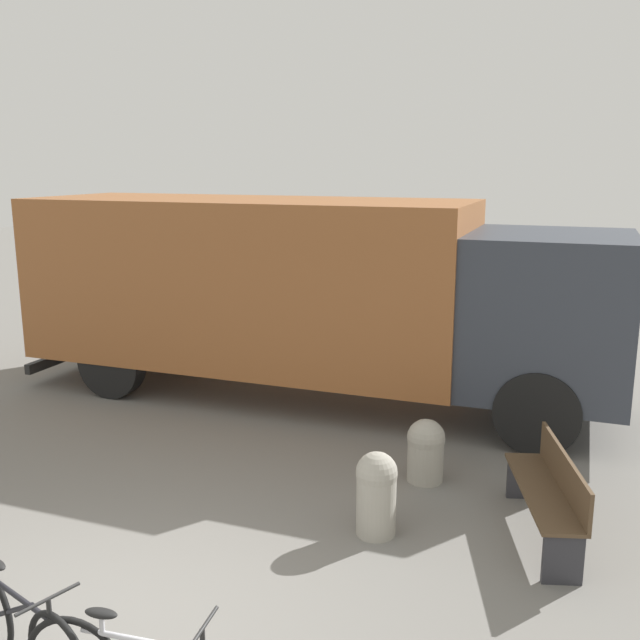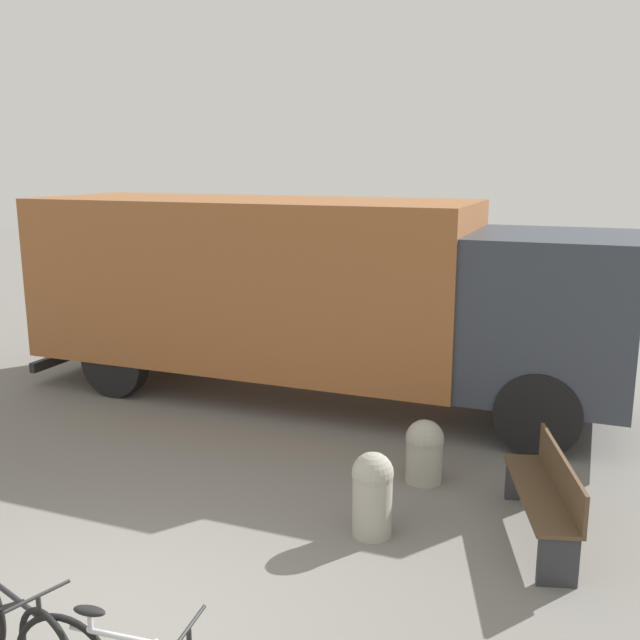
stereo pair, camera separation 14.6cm
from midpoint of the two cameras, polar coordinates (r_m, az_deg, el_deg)
name	(u,v)px [view 2 (the right image)]	position (r m, az deg, el deg)	size (l,w,h in m)	color
delivery_truck	(306,288)	(10.55, -0.73, 2.60)	(9.01, 3.36, 2.96)	#99592D
park_bench	(547,492)	(7.19, 18.28, -12.92)	(1.03, 1.71, 0.84)	brown
bicycle_middle	(12,628)	(5.66, -22.69, -21.79)	(1.65, 0.50, 0.82)	black
bollard_near_bench	(372,491)	(6.95, 4.83, -13.50)	(0.40, 0.40, 0.83)	#9E998C
bollard_far_bench	(424,450)	(8.12, 8.87, -10.22)	(0.42, 0.42, 0.72)	#9E998C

